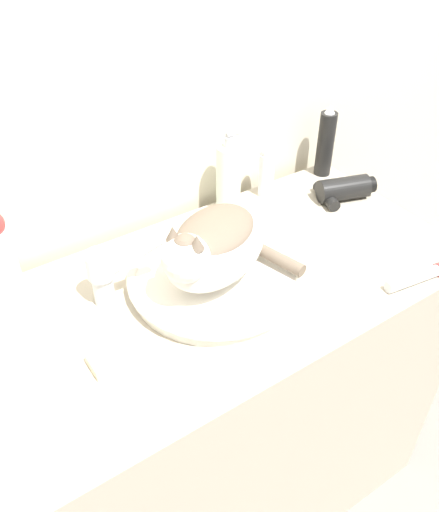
{
  "coord_description": "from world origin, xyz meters",
  "views": [
    {
      "loc": [
        -0.46,
        -0.46,
        1.66
      ],
      "look_at": [
        0.03,
        0.27,
        0.97
      ],
      "focal_mm": 38.0,
      "sensor_mm": 36.0,
      "label": 1
    }
  ],
  "objects_px": {
    "soap_pump_bottle": "(229,178)",
    "hairspray_can_black": "(326,143)",
    "cat": "(213,245)",
    "hair_dryer": "(342,190)",
    "faucet": "(108,272)",
    "soap_bar": "(107,361)",
    "deodorant_stick": "(267,170)",
    "cream_tube": "(417,277)"
  },
  "relations": [
    {
      "from": "soap_pump_bottle",
      "to": "hairspray_can_black",
      "type": "xyz_separation_m",
      "value": [
        0.33,
        0.0,
        0.0
      ]
    },
    {
      "from": "cat",
      "to": "hair_dryer",
      "type": "bearing_deg",
      "value": 167.67
    },
    {
      "from": "faucet",
      "to": "hairspray_can_black",
      "type": "bearing_deg",
      "value": 33.02
    },
    {
      "from": "hair_dryer",
      "to": "soap_bar",
      "type": "xyz_separation_m",
      "value": [
        -0.76,
        -0.18,
        -0.02
      ]
    },
    {
      "from": "deodorant_stick",
      "to": "soap_bar",
      "type": "distance_m",
      "value": 0.69
    },
    {
      "from": "faucet",
      "to": "soap_bar",
      "type": "bearing_deg",
      "value": -96.75
    },
    {
      "from": "cat",
      "to": "faucet",
      "type": "bearing_deg",
      "value": -48.64
    },
    {
      "from": "cream_tube",
      "to": "hair_dryer",
      "type": "relative_size",
      "value": 0.94
    },
    {
      "from": "deodorant_stick",
      "to": "soap_bar",
      "type": "relative_size",
      "value": 2.38
    },
    {
      "from": "hairspray_can_black",
      "to": "cat",
      "type": "bearing_deg",
      "value": -155.73
    },
    {
      "from": "cream_tube",
      "to": "hair_dryer",
      "type": "distance_m",
      "value": 0.36
    },
    {
      "from": "deodorant_stick",
      "to": "hairspray_can_black",
      "type": "relative_size",
      "value": 0.73
    },
    {
      "from": "hair_dryer",
      "to": "deodorant_stick",
      "type": "bearing_deg",
      "value": 158.46
    },
    {
      "from": "deodorant_stick",
      "to": "hair_dryer",
      "type": "xyz_separation_m",
      "value": [
        0.15,
        -0.13,
        -0.05
      ]
    },
    {
      "from": "faucet",
      "to": "deodorant_stick",
      "type": "xyz_separation_m",
      "value": [
        0.53,
        0.15,
        -0.01
      ]
    },
    {
      "from": "cat",
      "to": "faucet",
      "type": "distance_m",
      "value": 0.22
    },
    {
      "from": "soap_pump_bottle",
      "to": "cat",
      "type": "bearing_deg",
      "value": -130.4
    },
    {
      "from": "faucet",
      "to": "hairspray_can_black",
      "type": "height_order",
      "value": "hairspray_can_black"
    },
    {
      "from": "deodorant_stick",
      "to": "hair_dryer",
      "type": "height_order",
      "value": "deodorant_stick"
    },
    {
      "from": "cat",
      "to": "soap_pump_bottle",
      "type": "height_order",
      "value": "soap_pump_bottle"
    },
    {
      "from": "soap_pump_bottle",
      "to": "deodorant_stick",
      "type": "relative_size",
      "value": 1.44
    },
    {
      "from": "deodorant_stick",
      "to": "cream_tube",
      "type": "bearing_deg",
      "value": -83.59
    },
    {
      "from": "deodorant_stick",
      "to": "cat",
      "type": "bearing_deg",
      "value": -143.69
    },
    {
      "from": "deodorant_stick",
      "to": "soap_bar",
      "type": "bearing_deg",
      "value": -153.11
    },
    {
      "from": "faucet",
      "to": "deodorant_stick",
      "type": "distance_m",
      "value": 0.55
    },
    {
      "from": "faucet",
      "to": "hairspray_can_black",
      "type": "distance_m",
      "value": 0.75
    },
    {
      "from": "faucet",
      "to": "hair_dryer",
      "type": "xyz_separation_m",
      "value": [
        0.68,
        0.02,
        -0.05
      ]
    },
    {
      "from": "cream_tube",
      "to": "soap_bar",
      "type": "xyz_separation_m",
      "value": [
        -0.66,
        0.16,
        -0.0
      ]
    },
    {
      "from": "soap_pump_bottle",
      "to": "cream_tube",
      "type": "distance_m",
      "value": 0.51
    },
    {
      "from": "deodorant_stick",
      "to": "soap_bar",
      "type": "height_order",
      "value": "deodorant_stick"
    },
    {
      "from": "cat",
      "to": "cream_tube",
      "type": "xyz_separation_m",
      "value": [
        0.38,
        -0.23,
        -0.11
      ]
    },
    {
      "from": "cream_tube",
      "to": "faucet",
      "type": "bearing_deg",
      "value": 151.25
    },
    {
      "from": "hairspray_can_black",
      "to": "hair_dryer",
      "type": "height_order",
      "value": "hairspray_can_black"
    },
    {
      "from": "hair_dryer",
      "to": "faucet",
      "type": "bearing_deg",
      "value": -159.42
    },
    {
      "from": "faucet",
      "to": "deodorant_stick",
      "type": "relative_size",
      "value": 1.05
    },
    {
      "from": "hair_dryer",
      "to": "soap_bar",
      "type": "distance_m",
      "value": 0.78
    },
    {
      "from": "cat",
      "to": "cream_tube",
      "type": "distance_m",
      "value": 0.46
    },
    {
      "from": "cream_tube",
      "to": "deodorant_stick",
      "type": "bearing_deg",
      "value": 96.41
    },
    {
      "from": "faucet",
      "to": "soap_bar",
      "type": "xyz_separation_m",
      "value": [
        -0.08,
        -0.16,
        -0.07
      ]
    },
    {
      "from": "cream_tube",
      "to": "cat",
      "type": "bearing_deg",
      "value": 148.69
    },
    {
      "from": "faucet",
      "to": "deodorant_stick",
      "type": "height_order",
      "value": "faucet"
    },
    {
      "from": "faucet",
      "to": "soap_bar",
      "type": "distance_m",
      "value": 0.19
    }
  ]
}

